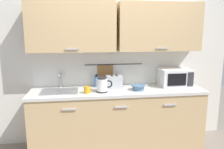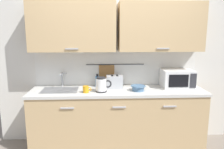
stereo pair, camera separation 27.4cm
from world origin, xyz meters
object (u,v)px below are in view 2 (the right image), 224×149
(dish_soap_bottle, at_px, (97,81))
(toaster, at_px, (115,82))
(microwave, at_px, (177,78))
(mug_near_sink, at_px, (86,89))
(mixing_bowl, at_px, (138,88))
(electric_kettle, at_px, (101,85))

(dish_soap_bottle, height_order, toaster, dish_soap_bottle)
(microwave, distance_m, mug_near_sink, 1.39)
(mixing_bowl, bearing_deg, microwave, 16.27)
(mixing_bowl, bearing_deg, toaster, 151.69)
(mug_near_sink, bearing_deg, dish_soap_bottle, 65.13)
(mug_near_sink, distance_m, mixing_bowl, 0.74)
(mug_near_sink, relative_size, toaster, 0.47)
(mug_near_sink, height_order, mixing_bowl, mug_near_sink)
(microwave, distance_m, toaster, 0.95)
(mug_near_sink, bearing_deg, electric_kettle, 10.10)
(mug_near_sink, relative_size, mixing_bowl, 0.56)
(dish_soap_bottle, bearing_deg, mixing_bowl, -24.42)
(dish_soap_bottle, distance_m, toaster, 0.27)
(microwave, bearing_deg, mug_near_sink, -169.70)
(electric_kettle, relative_size, mixing_bowl, 1.06)
(microwave, relative_size, electric_kettle, 2.03)
(dish_soap_bottle, xyz_separation_m, toaster, (0.26, -0.09, 0.01))
(microwave, distance_m, electric_kettle, 1.17)
(microwave, relative_size, toaster, 1.80)
(toaster, bearing_deg, mixing_bowl, -28.31)
(mug_near_sink, distance_m, toaster, 0.48)
(electric_kettle, distance_m, toaster, 0.28)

